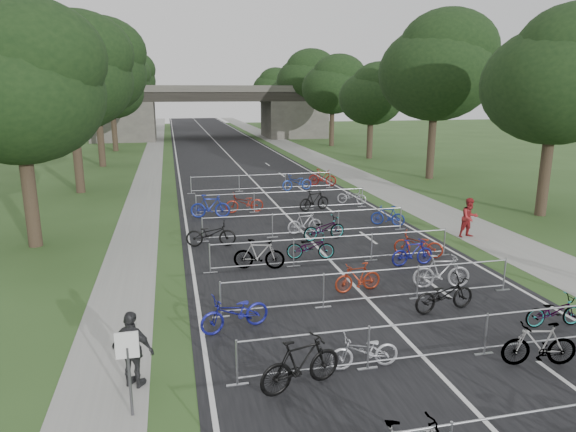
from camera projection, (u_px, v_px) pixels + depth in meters
name	position (u px, v px, depth m)	size (l,w,h in m)	color
road	(224.00, 150.00, 56.29)	(11.00, 140.00, 0.01)	black
sidewalk_right	(295.00, 148.00, 58.04)	(3.00, 140.00, 0.01)	gray
sidewalk_left	(154.00, 152.00, 54.66)	(2.00, 140.00, 0.01)	gray
lane_markings	(224.00, 150.00, 56.29)	(0.12, 140.00, 0.00)	silver
overpass_bridge	(211.00, 112.00, 69.65)	(31.00, 8.00, 7.05)	#4A4842
park_sign	(128.00, 358.00, 10.02)	(0.45, 0.06, 1.83)	#4C4C51
tree_left_0	(19.00, 87.00, 20.01)	(6.72, 6.72, 10.25)	#33261C
tree_right_0	(559.00, 79.00, 25.25)	(7.17, 7.17, 10.93)	#33261C
tree_left_1	(71.00, 75.00, 31.18)	(7.56, 7.56, 11.53)	#33261C
tree_right_1	(438.00, 68.00, 36.38)	(8.18, 8.18, 12.47)	#33261C
tree_left_2	(96.00, 69.00, 42.35)	(8.40, 8.40, 12.81)	#33261C
tree_right_2	(373.00, 95.00, 48.20)	(6.16, 6.16, 9.39)	#33261C
tree_left_3	(112.00, 90.00, 54.09)	(6.72, 6.72, 10.25)	#33261C
tree_right_3	(334.00, 86.00, 59.33)	(7.17, 7.17, 10.93)	#33261C
tree_left_4	(121.00, 83.00, 65.26)	(7.56, 7.56, 11.53)	#33261C
tree_right_4	(307.00, 79.00, 70.46)	(8.18, 8.18, 12.47)	#33261C
tree_left_5	(127.00, 79.00, 76.43)	(8.40, 8.40, 12.81)	#33261C
tree_right_5	(287.00, 93.00, 82.28)	(6.16, 6.16, 9.39)	#33261C
tree_left_6	(133.00, 90.00, 88.17)	(6.72, 6.72, 10.25)	#33261C
tree_right_6	(273.00, 88.00, 93.41)	(7.17, 7.17, 10.93)	#33261C
barrier_row_1	(429.00, 341.00, 12.24)	(9.70, 0.08, 1.10)	#A4A6AC
barrier_row_2	(372.00, 286.00, 15.65)	(9.70, 0.08, 1.10)	#A4A6AC
barrier_row_3	(333.00, 250.00, 19.25)	(9.70, 0.08, 1.10)	#A4A6AC
barrier_row_4	(306.00, 224.00, 23.03)	(9.70, 0.08, 1.10)	#A4A6AC
barrier_row_5	(282.00, 201.00, 27.77)	(9.70, 0.08, 1.10)	#A4A6AC
barrier_row_6	(263.00, 182.00, 33.45)	(9.70, 0.08, 1.10)	#A4A6AC
bike_4	(301.00, 364.00, 11.11)	(0.56, 1.99, 1.19)	black
bike_5	(364.00, 351.00, 11.96)	(0.58, 1.67, 0.88)	silver
bike_6	(539.00, 345.00, 12.07)	(0.51, 1.79, 1.08)	#A4A6AC
bike_7	(554.00, 311.00, 14.11)	(0.59, 1.69, 0.89)	#A4A6AC
bike_8	(235.00, 313.00, 13.86)	(0.69, 1.97, 1.03)	navy
bike_9	(358.00, 278.00, 16.56)	(0.46, 1.61, 0.97)	maroon
bike_10	(444.00, 295.00, 15.08)	(0.69, 1.99, 1.05)	black
bike_11	(441.00, 272.00, 16.82)	(0.54, 1.91, 1.15)	#96989D
bike_12	(259.00, 254.00, 18.65)	(0.53, 1.87, 1.13)	#A4A6AC
bike_13	(310.00, 247.00, 19.79)	(0.65, 1.85, 0.97)	#A4A6AC
bike_14	(412.00, 253.00, 19.04)	(0.48, 1.69, 1.01)	navy
bike_15	(418.00, 245.00, 20.07)	(0.66, 1.90, 1.00)	#9D2A16
bike_16	(211.00, 234.00, 21.40)	(0.72, 2.07, 1.09)	black
bike_17	(305.00, 223.00, 23.36)	(0.47, 1.66, 1.00)	#A0A0A7
bike_18	(324.00, 229.00, 22.32)	(0.69, 1.97, 1.03)	#A4A6AC
bike_19	(388.00, 216.00, 24.72)	(0.46, 1.64, 0.98)	navy
bike_20	(210.00, 206.00, 26.21)	(0.57, 2.02, 1.21)	navy
bike_21	(245.00, 203.00, 27.37)	(0.71, 2.04, 1.07)	maroon
bike_22	(314.00, 200.00, 27.85)	(0.53, 1.87, 1.12)	black
bike_23	(352.00, 196.00, 29.55)	(0.59, 1.68, 0.88)	#ABACB3
bike_26	(297.00, 182.00, 33.56)	(0.72, 2.05, 1.08)	#1C389C
bike_27	(322.00, 178.00, 35.09)	(0.55, 1.94, 1.17)	maroon
pedestrian_b	(469.00, 218.00, 22.68)	(0.86, 0.67, 1.77)	maroon
pedestrian_c	(133.00, 350.00, 11.14)	(1.03, 0.43, 1.75)	#292A2C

